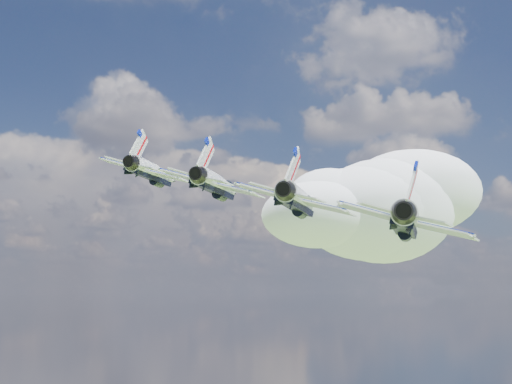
# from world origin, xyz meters

# --- Properties ---
(cloud_far) EXTENTS (68.76, 54.03, 27.01)m
(cloud_far) POSITION_xyz_m (17.46, 174.41, 178.91)
(cloud_far) COLOR white
(jet_0) EXTENTS (14.41, 17.72, 7.38)m
(jet_0) POSITION_xyz_m (-27.12, 17.53, 163.51)
(jet_0) COLOR silver
(jet_1) EXTENTS (14.41, 17.72, 7.38)m
(jet_1) POSITION_xyz_m (-18.57, 8.78, 160.63)
(jet_1) COLOR white
(jet_2) EXTENTS (14.41, 17.72, 7.38)m
(jet_2) POSITION_xyz_m (-10.02, 0.02, 157.76)
(jet_2) COLOR white
(jet_3) EXTENTS (14.41, 17.72, 7.38)m
(jet_3) POSITION_xyz_m (-1.47, -8.73, 154.89)
(jet_3) COLOR white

